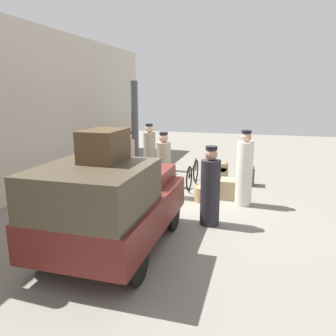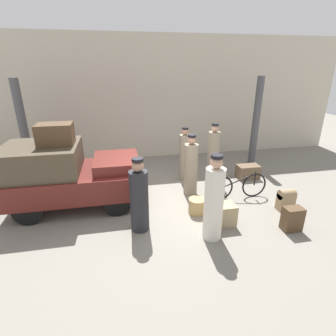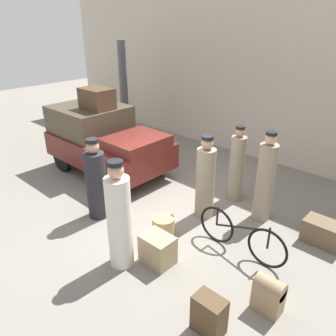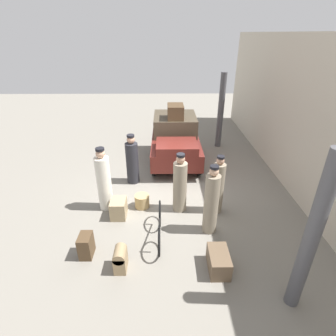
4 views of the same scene
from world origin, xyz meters
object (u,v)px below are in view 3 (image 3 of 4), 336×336
object	(u,v)px
porter_carrying_trunk	(265,180)
trunk_on_truck_roof	(97,99)
wicker_basket	(163,227)
trunk_umber_medium	(158,249)
porter_lifting_near_truck	(119,220)
porter_standing_middle	(96,182)
suitcase_black_upright	(269,294)
truck	(104,139)
porter_with_bicycle	(237,166)
suitcase_tan_flat	(209,315)
trunk_wicker_pale	(324,233)
conductor_in_dark_uniform	(205,181)
bicycle	(241,235)

from	to	relation	value
porter_carrying_trunk	trunk_on_truck_roof	bearing A→B (deg)	-170.56
wicker_basket	trunk_umber_medium	size ratio (longest dim) A/B	0.78
porter_lifting_near_truck	trunk_umber_medium	distance (m)	0.84
porter_carrying_trunk	porter_standing_middle	distance (m)	3.30
porter_carrying_trunk	suitcase_black_upright	xyz separation A→B (m)	(1.20, -2.05, -0.56)
truck	porter_standing_middle	xyz separation A→B (m)	(1.64, -1.46, -0.13)
porter_lifting_near_truck	trunk_on_truck_roof	xyz separation A→B (m)	(-3.25, 2.07, 1.05)
porter_carrying_trunk	porter_standing_middle	size ratio (longest dim) A/B	1.10
porter_with_bicycle	trunk_umber_medium	world-z (taller)	porter_with_bicycle
porter_carrying_trunk	porter_with_bicycle	bearing A→B (deg)	159.11
porter_with_bicycle	porter_carrying_trunk	bearing A→B (deg)	-20.89
truck	trunk_umber_medium	distance (m)	3.93
suitcase_tan_flat	trunk_wicker_pale	size ratio (longest dim) A/B	0.77
trunk_on_truck_roof	trunk_wicker_pale	bearing A→B (deg)	7.41
conductor_in_dark_uniform	wicker_basket	bearing A→B (deg)	-96.97
trunk_on_truck_roof	porter_standing_middle	bearing A→B (deg)	-39.06
porter_with_bicycle	suitcase_black_upright	bearing A→B (deg)	-49.49
porter_with_bicycle	porter_lifting_near_truck	xyz separation A→B (m)	(-0.20, -3.09, 0.06)
truck	suitcase_tan_flat	world-z (taller)	truck
trunk_umber_medium	suitcase_tan_flat	size ratio (longest dim) A/B	0.98
truck	conductor_in_dark_uniform	distance (m)	3.21
wicker_basket	trunk_on_truck_roof	size ratio (longest dim) A/B	0.51
truck	porter_carrying_trunk	bearing A→B (deg)	9.80
porter_lifting_near_truck	suitcase_tan_flat	world-z (taller)	porter_lifting_near_truck
suitcase_tan_flat	porter_with_bicycle	bearing A→B (deg)	116.96
truck	conductor_in_dark_uniform	xyz separation A→B (m)	(3.21, 0.01, -0.10)
conductor_in_dark_uniform	porter_carrying_trunk	bearing A→B (deg)	37.71
conductor_in_dark_uniform	trunk_umber_medium	xyz separation A→B (m)	(0.30, -1.66, -0.54)
conductor_in_dark_uniform	porter_lifting_near_truck	bearing A→B (deg)	-93.22
trunk_umber_medium	porter_standing_middle	bearing A→B (deg)	174.04
trunk_on_truck_roof	conductor_in_dark_uniform	bearing A→B (deg)	0.14
conductor_in_dark_uniform	suitcase_black_upright	distance (m)	2.55
conductor_in_dark_uniform	suitcase_tan_flat	size ratio (longest dim) A/B	3.16
trunk_umber_medium	trunk_wicker_pale	bearing A→B (deg)	52.24
porter_carrying_trunk	suitcase_black_upright	bearing A→B (deg)	-59.71
porter_with_bicycle	trunk_wicker_pale	world-z (taller)	porter_with_bicycle
truck	porter_carrying_trunk	world-z (taller)	porter_carrying_trunk
suitcase_black_upright	conductor_in_dark_uniform	bearing A→B (deg)	147.40
bicycle	trunk_umber_medium	size ratio (longest dim) A/B	3.14
wicker_basket	suitcase_black_upright	xyz separation A→B (m)	(2.24, -0.28, 0.10)
porter_lifting_near_truck	trunk_wicker_pale	size ratio (longest dim) A/B	2.62
porter_with_bicycle	suitcase_black_upright	world-z (taller)	porter_with_bicycle
wicker_basket	porter_with_bicycle	size ratio (longest dim) A/B	0.24
truck	bicycle	xyz separation A→B (m)	(4.38, -0.53, -0.53)
porter_with_bicycle	trunk_umber_medium	bearing A→B (deg)	-85.43
bicycle	porter_carrying_trunk	bearing A→B (deg)	101.96
porter_carrying_trunk	truck	bearing A→B (deg)	-170.20
porter_standing_middle	porter_carrying_trunk	bearing A→B (deg)	41.20
wicker_basket	conductor_in_dark_uniform	distance (m)	1.23
truck	trunk_wicker_pale	xyz separation A→B (m)	(5.35, 0.72, -0.67)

